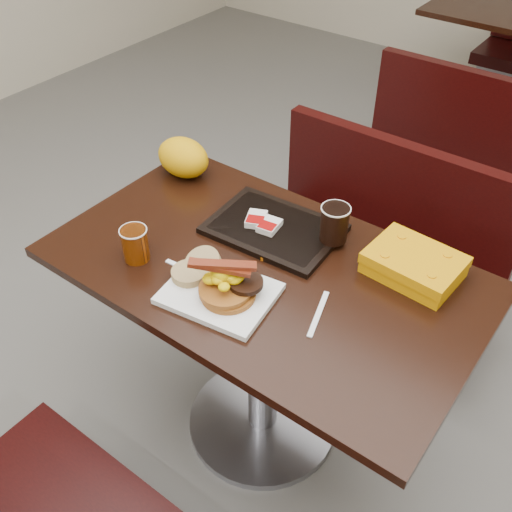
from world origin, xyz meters
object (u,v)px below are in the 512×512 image
Objects in this scene: bench_far_s at (481,128)px; coffee_cup_near at (135,244)px; table_near at (263,355)px; hashbrown_sleeve_left at (256,219)px; bench_near_n at (369,246)px; paper_bag at (183,157)px; fork at (181,267)px; coffee_cup_far at (334,224)px; clamshell at (414,265)px; hashbrown_sleeve_right at (269,226)px; tray at (274,229)px; platter at (219,293)px; pancake_stack at (228,292)px; knife at (318,314)px.

coffee_cup_near is at bearing -98.37° from bench_far_s.
table_near is 0.44m from hashbrown_sleeve_left.
bench_near_n is 5.36× the size of paper_bag.
fork is 1.90× the size of hashbrown_sleeve_left.
coffee_cup_near is at bearing -136.48° from coffee_cup_far.
bench_far_s is at bearing 105.11° from clamshell.
clamshell is at bearing 3.96° from hashbrown_sleeve_right.
tray is at bearing -92.30° from bench_far_s.
hashbrown_sleeve_right is at bearing -92.47° from bench_far_s.
platter is at bearing -85.35° from tray.
coffee_cup_far reaches higher than hashbrown_sleeve_left.
tray reaches higher than table_near.
bench_near_n is 1.20m from bench_far_s.
table_near is 1.90m from bench_far_s.
clamshell is (0.41, 0.07, 0.02)m from tray.
table_near is 3.18× the size of tray.
bench_near_n is 6.93× the size of fork.
tray is 4.97× the size of hashbrown_sleeve_left.
coffee_cup_far is at bearing -172.14° from clamshell.
bench_far_s is 2.11m from pancake_stack.
platter is 0.29m from coffee_cup_near.
coffee_cup_near is 0.27× the size of tray.
bench_far_s is 13.19× the size of hashbrown_sleeve_left.
fork is (-0.18, -2.04, 0.39)m from bench_far_s.
tray is (-0.07, -1.75, 0.40)m from bench_far_s.
coffee_cup_far reaches higher than fork.
coffee_cup_near is at bearing -144.49° from clamshell.
fork is at bearing 19.19° from coffee_cup_near.
paper_bag reaches higher than platter.
knife is at bearing 12.78° from coffee_cup_near.
knife is (0.22, -0.77, 0.39)m from bench_near_n.
knife is 1.54× the size of coffee_cup_far.
pancake_stack reaches higher than bench_far_s.
hashbrown_sleeve_left is at bearing -166.04° from clamshell.
table_near is 0.43m from hashbrown_sleeve_right.
coffee_cup_near is at bearing -65.23° from paper_bag.
pancake_stack reaches higher than hashbrown_sleeve_right.
tray reaches higher than fork.
hashbrown_sleeve_left reaches higher than tray.
knife is (0.22, -0.07, 0.38)m from table_near.
pancake_stack reaches higher than table_near.
bench_far_s is at bearing 93.34° from coffee_cup_far.
bench_near_n is at bearing 128.94° from clamshell.
fork reaches higher than bench_far_s.
coffee_cup_near is (-0.31, -2.09, 0.44)m from bench_far_s.
pancake_stack is 1.31× the size of coffee_cup_far.
coffee_cup_near is 0.76m from clamshell.
platter is at bearing -95.53° from hashbrown_sleeve_left.
bench_far_s is 6.93× the size of fork.
coffee_cup_far is (0.10, -0.50, 0.46)m from bench_near_n.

